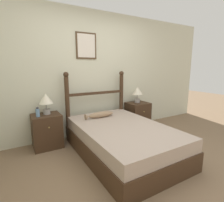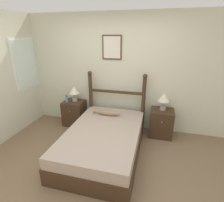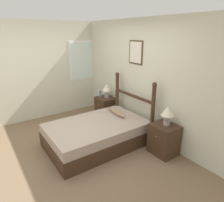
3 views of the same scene
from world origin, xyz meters
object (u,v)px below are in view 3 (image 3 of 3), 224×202
Objects in this scene: nightstand_right at (164,139)px; table_lamp_right at (168,112)px; fish_pillow at (117,113)px; bed at (97,134)px; table_lamp_left at (107,88)px; nightstand_left at (105,108)px; bottle at (100,94)px.

nightstand_right is 0.55m from table_lamp_right.
nightstand_right is 1.03× the size of fish_pillow.
table_lamp_left is (-1.01, 0.92, 0.61)m from bed.
fish_pillow is at bearing 100.32° from bed.
bed is 0.68m from fish_pillow.
nightstand_right is 1.63× the size of table_lamp_left.
nightstand_left is 0.55m from table_lamp_left.
bottle is (-2.19, -0.07, 0.38)m from nightstand_right.
bottle is at bearing -153.26° from nightstand_left.
bottle is at bearing 144.97° from bed.
bottle is at bearing -147.82° from table_lamp_left.
table_lamp_right is (2.06, 0.03, 0.55)m from nightstand_left.
bed is 3.47× the size of fish_pillow.
table_lamp_right is (1.03, 0.92, 0.61)m from bed.
nightstand_right is 1.63× the size of table_lamp_right.
bottle reaches higher than nightstand_left.
bed is 1.36m from nightstand_right.
table_lamp_left is at bearing -179.97° from table_lamp_right.
nightstand_right is at bearing 40.71° from bed.
table_lamp_right is at bearing 0.03° from table_lamp_left.
fish_pillow reaches higher than bed.
nightstand_left is at bearing -179.09° from table_lamp_right.
bottle is (-1.16, 0.82, 0.44)m from bed.
nightstand_right is at bearing 0.00° from nightstand_left.
nightstand_right is at bearing 1.79° from bottle.
bed is 5.49× the size of table_lamp_left.
bed is 1.49m from bottle.
nightstand_left is 0.41m from bottle.
table_lamp_left is at bearing 32.18° from bottle.
bed is at bearing -138.28° from table_lamp_right.
bed is 1.51m from table_lamp_right.
bottle is (-0.16, -0.10, -0.18)m from table_lamp_left.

